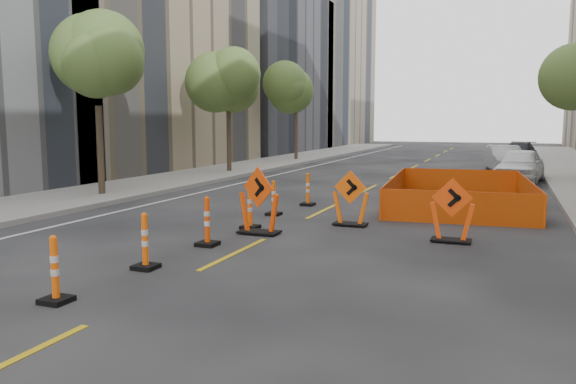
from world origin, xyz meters
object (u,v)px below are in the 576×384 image
at_px(chevron_sign_center, 351,198).
at_px(parked_car_mid, 504,159).
at_px(channelizer_3, 145,241).
at_px(parked_car_near, 520,165).
at_px(channelizer_6, 274,198).
at_px(channelizer_4, 207,221).
at_px(channelizer_2, 55,269).
at_px(chevron_sign_right, 452,210).
at_px(chevron_sign_left, 259,201).
at_px(channelizer_7, 308,189).
at_px(parked_car_far, 519,152).
at_px(channelizer_5, 250,208).

xyz_separation_m(chevron_sign_center, parked_car_mid, (3.65, 18.30, -0.02)).
xyz_separation_m(channelizer_3, parked_car_near, (6.78, 18.54, 0.24)).
bearing_deg(channelizer_6, channelizer_4, -87.15).
distance_m(parked_car_near, parked_car_mid, 5.47).
xyz_separation_m(channelizer_2, chevron_sign_right, (5.21, 6.68, 0.21)).
relative_size(parked_car_near, parked_car_mid, 1.05).
bearing_deg(chevron_sign_right, parked_car_near, 75.25).
relative_size(channelizer_6, chevron_sign_right, 0.70).
distance_m(channelizer_3, chevron_sign_left, 3.83).
relative_size(channelizer_3, channelizer_7, 1.00).
bearing_deg(channelizer_3, channelizer_4, 87.31).
bearing_deg(channelizer_4, chevron_sign_center, 56.48).
bearing_deg(channelizer_7, parked_car_mid, 69.05).
xyz_separation_m(chevron_sign_left, parked_car_near, (6.14, 14.77, -0.05)).
bearing_deg(chevron_sign_left, channelizer_3, -77.48).
xyz_separation_m(chevron_sign_right, parked_car_near, (1.66, 14.01, 0.04)).
bearing_deg(chevron_sign_left, parked_car_far, 99.50).
height_order(channelizer_6, parked_car_near, parked_car_near).
bearing_deg(channelizer_5, channelizer_3, -91.84).
bearing_deg(chevron_sign_center, channelizer_7, 132.84).
bearing_deg(parked_car_near, channelizer_5, -107.43).
bearing_deg(parked_car_mid, chevron_sign_center, -112.83).
distance_m(channelizer_6, parked_car_far, 26.57).
distance_m(channelizer_3, parked_car_near, 19.74).
distance_m(channelizer_7, parked_car_near, 11.92).
bearing_deg(chevron_sign_center, channelizer_3, -107.49).
relative_size(channelizer_5, channelizer_6, 1.07).
height_order(chevron_sign_left, parked_car_far, chevron_sign_left).
xyz_separation_m(channelizer_6, chevron_sign_right, (5.23, -1.93, 0.22)).
xyz_separation_m(channelizer_5, parked_car_mid, (5.94, 19.66, 0.17)).
height_order(channelizer_5, chevron_sign_left, chevron_sign_left).
height_order(channelizer_4, parked_car_near, parked_car_near).
bearing_deg(parked_car_near, parked_car_far, 96.85).
bearing_deg(parked_car_far, parked_car_mid, -88.25).
relative_size(chevron_sign_left, chevron_sign_center, 1.13).
height_order(channelizer_4, parked_car_far, parked_car_far).
bearing_deg(parked_car_mid, channelizer_6, -121.03).
bearing_deg(channelizer_6, channelizer_5, -83.34).
bearing_deg(channelizer_2, parked_car_far, 78.38).
relative_size(channelizer_7, chevron_sign_center, 0.73).
distance_m(channelizer_5, chevron_sign_center, 2.67).
bearing_deg(parked_car_near, chevron_sign_left, -105.00).
relative_size(channelizer_4, parked_car_near, 0.25).
bearing_deg(channelizer_5, channelizer_4, -90.98).
xyz_separation_m(channelizer_6, parked_car_mid, (6.19, 17.50, 0.20)).
bearing_deg(channelizer_5, parked_car_mid, 73.20).
relative_size(channelizer_5, parked_car_mid, 0.25).
xyz_separation_m(channelizer_2, channelizer_3, (0.10, 2.15, 0.01)).
xyz_separation_m(parked_car_near, parked_car_mid, (-0.70, 5.42, -0.06)).
height_order(channelizer_4, chevron_sign_center, chevron_sign_center).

